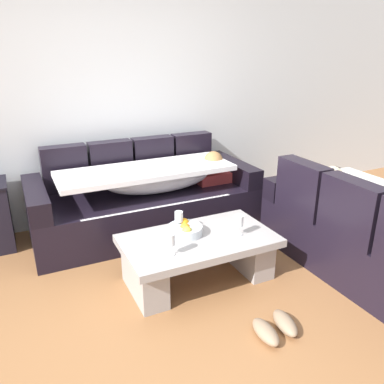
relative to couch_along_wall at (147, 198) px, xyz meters
The scene contains 10 objects.
ground_plane 1.67m from the couch_along_wall, 98.57° to the right, with size 14.00×14.00×0.00m, color #926039.
back_wall 1.17m from the couch_along_wall, 114.86° to the left, with size 9.00×0.10×2.70m, color silver.
couch_along_wall is the anchor object (origin of this frame).
couch_near_window 2.15m from the couch_along_wall, 50.05° to the right, with size 0.92×1.98×0.88m.
coffee_table 1.10m from the couch_along_wall, 87.96° to the right, with size 1.20×0.68×0.38m.
fruit_bowl 1.00m from the couch_along_wall, 91.88° to the right, with size 0.28×0.28×0.10m.
wine_glass_near_left 1.29m from the couch_along_wall, 101.93° to the right, with size 0.07×0.07×0.17m.
wine_glass_near_right 1.25m from the couch_along_wall, 73.79° to the right, with size 0.07×0.07×0.17m.
wine_glass_far_back 0.93m from the couch_along_wall, 93.11° to the right, with size 0.07×0.07×0.17m.
pair_of_shoes 1.92m from the couch_along_wall, 83.65° to the right, with size 0.32×0.30×0.09m.
Camera 1 is at (-0.94, -1.91, 1.77)m, focal length 36.18 mm.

